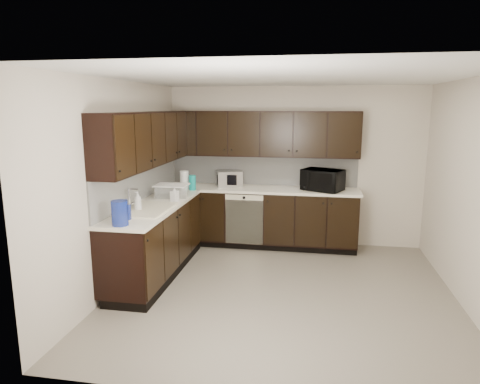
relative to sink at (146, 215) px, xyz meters
name	(u,v)px	position (x,y,z in m)	size (l,w,h in m)	color
floor	(282,292)	(1.68, 0.01, -0.88)	(4.00, 4.00, 0.00)	gray
ceiling	(287,77)	(1.68, 0.01, 1.62)	(4.00, 4.00, 0.00)	white
wall_back	(294,166)	(1.68, 2.01, 0.37)	(4.00, 0.02, 2.50)	beige
wall_left	(121,184)	(-0.32, 0.01, 0.37)	(0.02, 4.00, 2.50)	beige
wall_right	(472,196)	(3.68, 0.01, 0.37)	(0.02, 4.00, 2.50)	beige
wall_front	(264,244)	(1.68, -1.99, 0.37)	(4.00, 0.02, 2.50)	beige
lower_cabinets	(220,229)	(0.67, 1.12, -0.47)	(3.00, 2.80, 0.90)	black
countertop	(220,195)	(0.67, 1.12, 0.04)	(3.03, 2.83, 0.04)	white
backsplash	(209,175)	(0.46, 1.33, 0.30)	(3.00, 2.80, 0.48)	#B7B8B3
upper_cabinets	(214,136)	(0.58, 1.22, 0.89)	(3.00, 2.80, 0.70)	black
dishwasher	(244,216)	(0.98, 1.42, -0.33)	(0.58, 0.04, 0.78)	beige
sink	(146,215)	(0.00, 0.00, 0.00)	(0.54, 0.82, 0.42)	beige
microwave	(322,180)	(2.14, 1.66, 0.22)	(0.58, 0.39, 0.32)	black
soap_bottle_a	(175,194)	(0.18, 0.54, 0.16)	(0.09, 0.09, 0.20)	gray
soap_bottle_b	(138,201)	(-0.09, -0.03, 0.18)	(0.09, 0.09, 0.24)	gray
toaster_oven	(229,178)	(0.67, 1.78, 0.18)	(0.39, 0.29, 0.25)	#AAA9AB
storage_bin	(172,191)	(0.05, 0.82, 0.14)	(0.43, 0.32, 0.17)	silver
blue_pitcher	(120,213)	(-0.01, -0.69, 0.19)	(0.18, 0.18, 0.27)	navy
teal_tumbler	(192,183)	(0.19, 1.35, 0.17)	(0.10, 0.10, 0.23)	#0E9B97
paper_towel_roll	(184,180)	(0.07, 1.36, 0.20)	(0.13, 0.13, 0.29)	white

